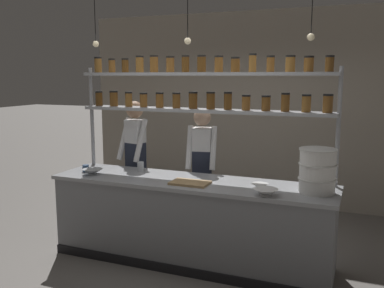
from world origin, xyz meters
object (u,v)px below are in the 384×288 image
(chef_center, at_px, (202,166))
(serving_cup_by_board, at_px, (86,168))
(chef_left, at_px, (135,157))
(serving_cup_front, at_px, (140,166))
(spice_shelf_unit, at_px, (202,94))
(prep_bowl_center_front, at_px, (266,192))
(container_stack, at_px, (317,171))
(prep_bowl_center_back, at_px, (93,172))
(prep_bowl_near_left, at_px, (260,186))
(cutting_board, at_px, (190,183))

(chef_center, distance_m, serving_cup_by_board, 1.39)
(chef_left, xyz_separation_m, serving_cup_front, (0.28, -0.38, -0.02))
(chef_left, bearing_deg, serving_cup_by_board, -100.98)
(spice_shelf_unit, xyz_separation_m, serving_cup_by_board, (-1.32, -0.39, -0.88))
(prep_bowl_center_front, bearing_deg, container_stack, 33.67)
(prep_bowl_center_back, bearing_deg, prep_bowl_near_left, 3.68)
(prep_bowl_near_left, xyz_separation_m, prep_bowl_center_back, (-1.92, -0.12, 0.01))
(cutting_board, distance_m, serving_cup_front, 0.86)
(container_stack, relative_size, serving_cup_by_board, 5.38)
(prep_bowl_center_back, distance_m, serving_cup_front, 0.56)
(prep_bowl_near_left, distance_m, serving_cup_by_board, 2.08)
(prep_bowl_center_front, relative_size, serving_cup_front, 2.17)
(chef_center, bearing_deg, container_stack, -35.56)
(cutting_board, xyz_separation_m, prep_bowl_center_back, (-1.20, -0.01, 0.02))
(spice_shelf_unit, height_order, container_stack, spice_shelf_unit)
(prep_bowl_center_back, relative_size, serving_cup_front, 2.11)
(serving_cup_front, bearing_deg, spice_shelf_unit, 9.09)
(chef_center, distance_m, serving_cup_front, 0.75)
(prep_bowl_near_left, bearing_deg, chef_left, 160.60)
(prep_bowl_center_back, bearing_deg, serving_cup_by_board, 150.01)
(chef_left, xyz_separation_m, prep_bowl_near_left, (1.78, -0.63, -0.05))
(chef_center, height_order, prep_bowl_center_back, chef_center)
(chef_center, relative_size, serving_cup_by_board, 20.53)
(prep_bowl_center_front, height_order, serving_cup_front, serving_cup_front)
(spice_shelf_unit, xyz_separation_m, chef_left, (-1.02, 0.27, -0.84))
(spice_shelf_unit, relative_size, prep_bowl_center_back, 12.98)
(container_stack, height_order, prep_bowl_center_front, container_stack)
(chef_center, distance_m, prep_bowl_center_front, 1.34)
(container_stack, bearing_deg, serving_cup_front, 174.39)
(prep_bowl_center_back, height_order, serving_cup_by_board, serving_cup_by_board)
(chef_center, distance_m, prep_bowl_near_left, 1.10)
(prep_bowl_near_left, relative_size, serving_cup_by_board, 2.16)
(cutting_board, bearing_deg, prep_bowl_center_front, -9.31)
(chef_left, xyz_separation_m, cutting_board, (1.07, -0.74, -0.07))
(chef_center, xyz_separation_m, serving_cup_by_board, (-1.21, -0.69, 0.01))
(prep_bowl_center_back, relative_size, serving_cup_by_board, 2.86)
(chef_center, relative_size, prep_bowl_center_front, 6.96)
(chef_left, bearing_deg, prep_bowl_center_back, -86.76)
(serving_cup_by_board, bearing_deg, spice_shelf_unit, 16.52)
(prep_bowl_center_front, bearing_deg, serving_cup_front, 163.12)
(chef_left, relative_size, chef_center, 1.04)
(spice_shelf_unit, bearing_deg, container_stack, -13.63)
(chef_left, bearing_deg, cutting_board, -21.14)
(chef_center, relative_size, cutting_board, 4.12)
(container_stack, height_order, serving_cup_front, container_stack)
(cutting_board, height_order, serving_cup_by_board, serving_cup_by_board)
(prep_bowl_near_left, relative_size, prep_bowl_center_front, 0.73)
(cutting_board, height_order, prep_bowl_center_front, prep_bowl_center_front)
(chef_center, bearing_deg, prep_bowl_near_left, -49.13)
(spice_shelf_unit, height_order, prep_bowl_near_left, spice_shelf_unit)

